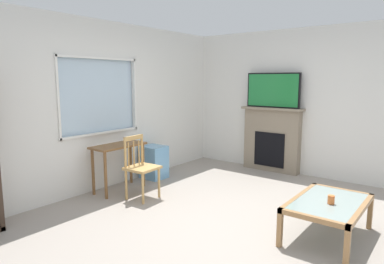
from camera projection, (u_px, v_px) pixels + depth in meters
name	position (u px, v px, depth m)	size (l,w,h in m)	color
ground	(232.00, 227.00, 3.97)	(6.31, 5.81, 0.02)	#9E9389
wall_back_with_window	(99.00, 107.00, 5.23)	(5.31, 0.15, 2.58)	silver
wall_right	(315.00, 103.00, 5.89)	(0.12, 5.01, 2.58)	silver
desk_under_window	(119.00, 154.00, 5.17)	(0.84, 0.39, 0.72)	brown
wooden_chair	(140.00, 167.00, 4.84)	(0.44, 0.42, 0.90)	tan
plastic_drawer_unit	(154.00, 162.00, 5.87)	(0.35, 0.40, 0.56)	#72ADDB
fireplace	(272.00, 139.00, 6.30)	(0.26, 1.16, 1.19)	gray
tv	(273.00, 90.00, 6.15)	(0.06, 1.01, 0.63)	black
coffee_table	(328.00, 206.00, 3.64)	(1.09, 0.69, 0.41)	#8C9E99
sippy_cup	(331.00, 200.00, 3.54)	(0.07, 0.07, 0.09)	orange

